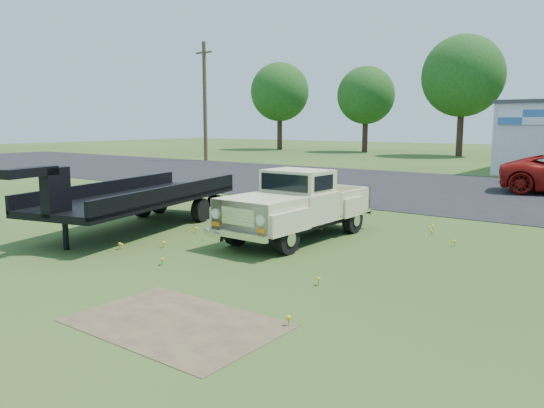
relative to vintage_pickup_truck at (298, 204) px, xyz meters
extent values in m
plane|color=#2A4817|center=(0.30, -2.77, -0.87)|extent=(140.00, 140.00, 0.00)
cube|color=black|center=(0.30, 12.23, -0.87)|extent=(90.00, 14.00, 0.02)
cube|color=brown|center=(1.80, -5.77, -0.87)|extent=(3.00, 2.00, 0.01)
cube|color=brown|center=(-1.70, 0.73, -0.87)|extent=(2.20, 1.60, 0.01)
cube|color=white|center=(0.80, 20.18, 2.33)|extent=(2.50, 0.08, 0.80)
cylinder|color=#453620|center=(-21.70, 19.23, 3.63)|extent=(0.30, 0.30, 9.00)
cube|color=#453620|center=(-21.70, 19.23, 7.33)|extent=(1.60, 0.12, 0.12)
cylinder|color=#372219|center=(-27.70, 37.23, 0.93)|extent=(0.56, 0.56, 3.60)
sphere|color=#194A15|center=(-27.70, 37.23, 5.45)|extent=(6.40, 6.40, 6.40)
cylinder|color=#372219|center=(-17.70, 38.23, 0.75)|extent=(0.56, 0.56, 3.24)
sphere|color=#194A15|center=(-17.70, 38.23, 4.82)|extent=(5.76, 5.76, 5.76)
cylinder|color=#372219|center=(-7.70, 36.73, 1.11)|extent=(0.56, 0.56, 3.96)
sphere|color=#194A15|center=(-7.70, 36.73, 6.08)|extent=(7.04, 7.04, 7.04)
camera|label=1|loc=(7.29, -10.77, 1.98)|focal=35.00mm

